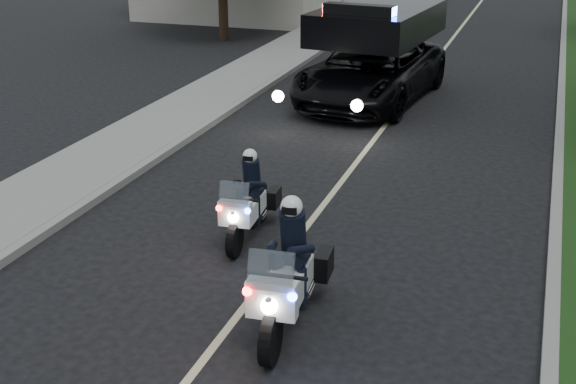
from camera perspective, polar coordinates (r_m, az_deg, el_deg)
name	(u,v)px	position (r m, az deg, el deg)	size (l,w,h in m)	color
ground	(194,373)	(9.68, -7.01, -13.16)	(120.00, 120.00, 0.00)	black
curb_right	(559,152)	(17.93, 19.44, 2.80)	(0.20, 60.00, 0.15)	gray
curb_left	(217,119)	(19.52, -5.31, 5.45)	(0.20, 60.00, 0.15)	gray
sidewalk_left	(177,115)	(19.98, -8.21, 5.71)	(2.00, 60.00, 0.16)	gray
lane_marking	(376,137)	(18.31, 6.55, 4.07)	(0.12, 50.00, 0.01)	#BFB78C
police_moto_left	(249,237)	(13.02, -2.89, -3.34)	(0.63, 1.80, 1.53)	white
police_moto_right	(289,325)	(10.53, 0.05, -9.83)	(0.75, 2.15, 1.83)	silver
police_suv	(370,101)	(21.51, 6.11, 6.75)	(2.82, 6.10, 2.96)	black
bicycle	(373,56)	(27.52, 6.31, 10.03)	(0.62, 1.76, 0.92)	black
cyclist	(373,56)	(27.52, 6.31, 10.03)	(0.61, 0.41, 1.69)	black
tree_left_near	(224,40)	(30.41, -4.76, 11.20)	(5.36, 5.36, 8.94)	#224216
tree_left_far	(271,6)	(39.35, -1.26, 13.65)	(5.94, 5.94, 9.90)	black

